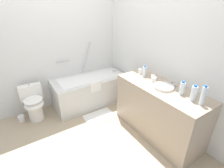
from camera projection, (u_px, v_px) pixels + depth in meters
The scene contains 17 objects.
ground_plane at pixel (90, 141), 2.54m from camera, with size 3.75×3.75×0.00m, color tan.
wall_back_tiled at pixel (53, 42), 3.05m from camera, with size 3.03×0.10×2.58m, color silver.
wall_right_mirror at pixel (161, 48), 2.64m from camera, with size 0.10×3.15×2.58m, color silver.
bathtub at pixel (91, 89), 3.44m from camera, with size 1.52×0.69×1.24m.
toilet at pixel (34, 103), 2.91m from camera, with size 0.38×0.48×0.65m.
vanity_counter at pixel (158, 110), 2.56m from camera, with size 0.58×1.45×0.84m, color tan.
sink_basin at pixel (164, 87), 2.32m from camera, with size 0.28×0.28×0.04m, color white.
sink_faucet at pixel (172, 83), 2.40m from camera, with size 0.10×0.15×0.08m.
water_bottle_0 at pixel (182, 88), 2.13m from camera, with size 0.06×0.06×0.19m.
water_bottle_1 at pixel (144, 72), 2.68m from camera, with size 0.06×0.06×0.19m.
water_bottle_2 at pixel (203, 96), 1.89m from camera, with size 0.06×0.06×0.26m.
water_bottle_3 at pixel (194, 93), 1.99m from camera, with size 0.07×0.07×0.21m.
drinking_glass_0 at pixel (154, 80), 2.49m from camera, with size 0.07×0.07×0.09m, color white.
drinking_glass_1 at pixel (141, 71), 2.81m from camera, with size 0.07×0.07×0.09m, color white.
drinking_glass_2 at pixel (153, 77), 2.57m from camera, with size 0.06×0.06×0.09m, color white.
bath_mat at pixel (99, 117), 3.08m from camera, with size 0.56×0.38×0.01m, color white.
toilet_paper_roll at pixel (21, 118), 2.95m from camera, with size 0.11×0.11×0.11m, color white.
Camera 1 is at (-0.74, -1.78, 1.91)m, focal length 25.82 mm.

